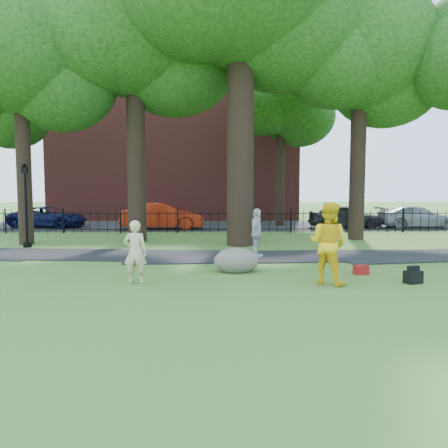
{
  "coord_description": "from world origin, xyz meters",
  "views": [
    {
      "loc": [
        -1.06,
        -10.97,
        2.41
      ],
      "look_at": [
        -0.77,
        2.0,
        1.31
      ],
      "focal_mm": 35.0,
      "sensor_mm": 36.0,
      "label": 1
    }
  ],
  "objects_px": {
    "man": "(328,243)",
    "red_sedan": "(163,216)",
    "woman": "(135,252)",
    "boulder": "(236,259)",
    "lamppost": "(26,206)"
  },
  "relations": [
    {
      "from": "man",
      "to": "red_sedan",
      "type": "relative_size",
      "value": 0.44
    },
    {
      "from": "woman",
      "to": "red_sedan",
      "type": "height_order",
      "value": "woman"
    },
    {
      "from": "boulder",
      "to": "lamppost",
      "type": "xyz_separation_m",
      "value": [
        -8.14,
        5.28,
        1.27
      ]
    },
    {
      "from": "red_sedan",
      "to": "woman",
      "type": "bearing_deg",
      "value": -177.31
    },
    {
      "from": "boulder",
      "to": "lamppost",
      "type": "height_order",
      "value": "lamppost"
    },
    {
      "from": "woman",
      "to": "boulder",
      "type": "height_order",
      "value": "woman"
    },
    {
      "from": "boulder",
      "to": "red_sedan",
      "type": "distance_m",
      "value": 13.05
    },
    {
      "from": "lamppost",
      "to": "woman",
      "type": "bearing_deg",
      "value": -60.18
    },
    {
      "from": "woman",
      "to": "man",
      "type": "bearing_deg",
      "value": -179.38
    },
    {
      "from": "boulder",
      "to": "man",
      "type": "bearing_deg",
      "value": -36.12
    },
    {
      "from": "man",
      "to": "red_sedan",
      "type": "height_order",
      "value": "man"
    },
    {
      "from": "man",
      "to": "boulder",
      "type": "distance_m",
      "value": 2.8
    },
    {
      "from": "woman",
      "to": "red_sedan",
      "type": "relative_size",
      "value": 0.34
    },
    {
      "from": "lamppost",
      "to": "red_sedan",
      "type": "bearing_deg",
      "value": 48.18
    },
    {
      "from": "boulder",
      "to": "lamppost",
      "type": "bearing_deg",
      "value": 147.04
    }
  ]
}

